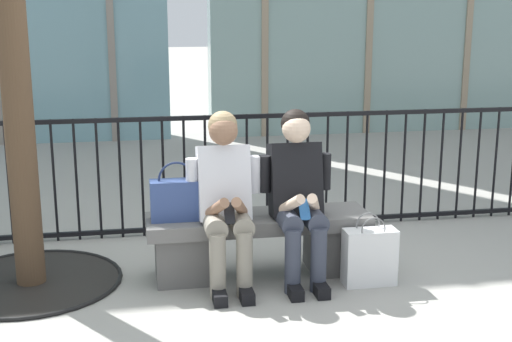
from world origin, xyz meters
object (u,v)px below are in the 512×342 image
seated_person_with_phone (225,194)px  stone_bench (258,239)px  handbag_on_bench (177,199)px  seated_person_companion (298,191)px  shopping_bag (369,256)px

seated_person_with_phone → stone_bench: bearing=26.7°
stone_bench → handbag_on_bench: (-0.58, -0.01, 0.33)m
stone_bench → seated_person_companion: 0.47m
handbag_on_bench → shopping_bag: handbag_on_bench is taller
stone_bench → shopping_bag: (0.73, -0.32, -0.07)m
seated_person_with_phone → seated_person_companion: bearing=0.0°
stone_bench → seated_person_with_phone: seated_person_with_phone is taller
handbag_on_bench → shopping_bag: 1.40m
handbag_on_bench → seated_person_with_phone: bearing=-20.1°
seated_person_with_phone → seated_person_companion: size_ratio=1.00×
seated_person_companion → handbag_on_bench: (-0.84, 0.12, -0.05)m
stone_bench → handbag_on_bench: bearing=-179.0°
seated_person_with_phone → shopping_bag: size_ratio=2.39×
seated_person_with_phone → shopping_bag: bearing=-11.1°
shopping_bag → seated_person_with_phone: bearing=168.9°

